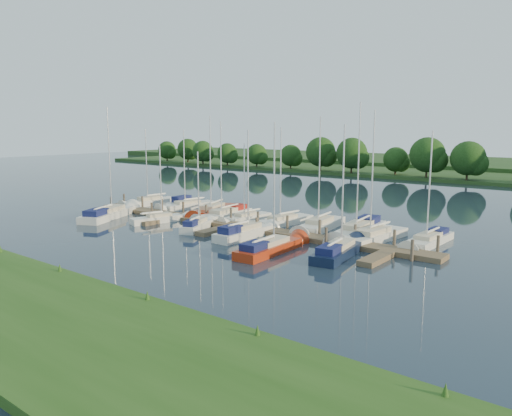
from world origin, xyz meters
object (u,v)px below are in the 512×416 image
Objects in this scene: motorboat at (181,204)px; sailboat_n_5 at (246,219)px; sailboat_s_2 at (198,226)px; dock at (231,227)px; sailboat_n_0 at (150,203)px.

sailboat_n_5 is at bearing 169.01° from motorboat.
motorboat is 14.21m from sailboat_s_2.
sailboat_n_0 is at bearing 164.65° from dock.
sailboat_n_0 is 16.96m from sailboat_s_2.
sailboat_s_2 reaches higher than dock.
sailboat_s_2 is (15.41, -7.08, 0.05)m from sailboat_n_0.
dock is 4.07× the size of sailboat_n_0.
dock is 5.15× the size of sailboat_s_2.
sailboat_n_5 reaches higher than motorboat.
motorboat is 0.64× the size of sailboat_s_2.
dock is at bearing 155.25° from motorboat.
sailboat_n_5 reaches higher than dock.
motorboat is 12.54m from sailboat_n_5.
motorboat is at bearing -153.38° from sailboat_n_0.
sailboat_n_5 is at bearing -176.64° from sailboat_n_0.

